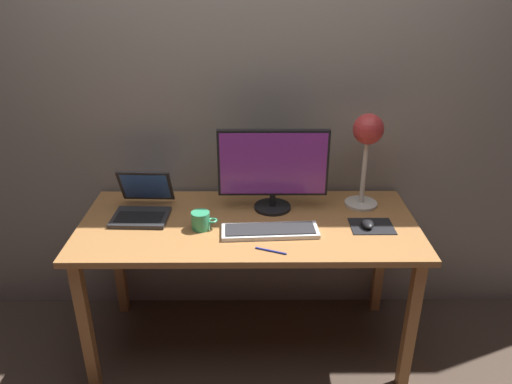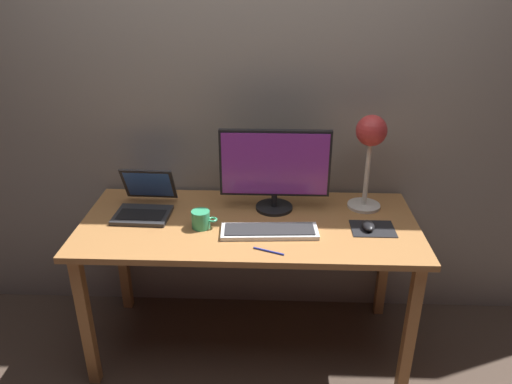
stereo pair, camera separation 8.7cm
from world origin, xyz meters
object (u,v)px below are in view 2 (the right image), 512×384
monitor (275,167)px  laptop (145,200)px  mouse (368,226)px  desk_lamp (370,141)px  coffee_mug (201,219)px  pen (269,251)px  keyboard_main (270,231)px

monitor → laptop: bearing=-175.9°
mouse → desk_lamp: bearing=85.5°
desk_lamp → coffee_mug: bearing=-162.8°
coffee_mug → pen: coffee_mug is taller
monitor → keyboard_main: size_ratio=1.20×
monitor → coffee_mug: monitor is taller
pen → coffee_mug: bearing=147.3°
laptop → coffee_mug: laptop is taller
keyboard_main → desk_lamp: 0.65m
mouse → pen: size_ratio=0.69×
mouse → coffee_mug: size_ratio=0.80×
keyboard_main → laptop: bearing=161.6°
laptop → pen: bearing=-30.6°
laptop → pen: (0.61, -0.36, -0.05)m
coffee_mug → pen: bearing=-32.7°
mouse → pen: (-0.46, -0.21, -0.02)m
keyboard_main → desk_lamp: size_ratio=0.94×
monitor → keyboard_main: (-0.02, -0.25, -0.21)m
mouse → coffee_mug: (-0.77, -0.01, 0.02)m
mouse → keyboard_main: bearing=-173.2°
coffee_mug → monitor: bearing=31.5°
monitor → desk_lamp: desk_lamp is taller
coffee_mug → mouse: bearing=0.8°
desk_lamp → keyboard_main: bearing=-148.6°
desk_lamp → coffee_mug: size_ratio=3.96×
keyboard_main → coffee_mug: size_ratio=3.72×
laptop → coffee_mug: (0.30, -0.16, -0.02)m
laptop → pen: 0.72m
laptop → mouse: bearing=-8.0°
laptop → mouse: (1.07, -0.15, -0.04)m
keyboard_main → pen: bearing=-90.5°
monitor → coffee_mug: size_ratio=4.45×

